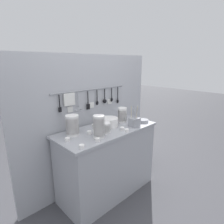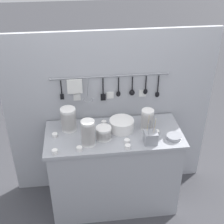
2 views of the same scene
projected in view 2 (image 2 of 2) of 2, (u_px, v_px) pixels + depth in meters
The scene contains 18 objects.
ground_plane at pixel (114, 200), 3.41m from camera, with size 20.00×20.00×0.00m, color #424247.
counter at pixel (114, 169), 3.17m from camera, with size 1.29×0.57×0.89m.
back_wall at pixel (110, 115), 3.21m from camera, with size 2.09×0.11×1.79m.
bowl_stack_short_front at pixel (88, 133), 2.73m from camera, with size 0.12×0.12×0.25m.
bowl_stack_back_corner at pixel (104, 133), 2.84m from camera, with size 0.14×0.14×0.12m.
bowl_stack_nested_right at pixel (69, 119), 2.94m from camera, with size 0.14×0.14×0.23m.
bowl_stack_wide_centre at pixel (147, 119), 2.96m from camera, with size 0.12×0.12×0.20m.
plate_stack at pixel (122, 125), 2.96m from camera, with size 0.23×0.23×0.11m.
steel_mixing_bowl at pixel (174, 137), 2.86m from camera, with size 0.14×0.14×0.04m.
cutlery_caddy at pixel (150, 137), 2.79m from camera, with size 0.12×0.12×0.27m.
cup_beside_plates at pixel (55, 152), 2.68m from camera, with size 0.05×0.05×0.04m.
cup_mid_row at pixel (86, 133), 2.91m from camera, with size 0.05×0.05×0.04m.
cup_front_left at pixel (55, 135), 2.88m from camera, with size 0.05×0.05×0.04m.
cup_back_left at pixel (157, 132), 2.92m from camera, with size 0.05×0.05×0.04m.
cup_back_right at pixel (79, 149), 2.71m from camera, with size 0.05×0.05×0.04m.
cup_edge_far at pixel (104, 123), 3.06m from camera, with size 0.05×0.05×0.04m.
cup_edge_near at pixel (127, 141), 2.80m from camera, with size 0.05×0.05×0.04m.
cup_by_caddy at pixel (128, 147), 2.74m from camera, with size 0.05×0.05×0.04m.
Camera 2 is at (-0.30, -2.38, 2.61)m, focal length 50.00 mm.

